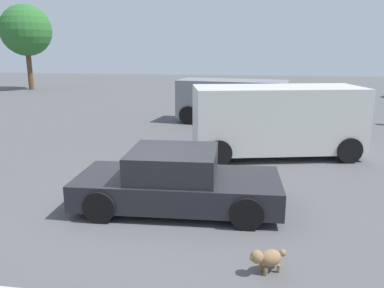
{
  "coord_description": "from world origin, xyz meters",
  "views": [
    {
      "loc": [
        1.63,
        -7.53,
        3.33
      ],
      "look_at": [
        0.22,
        2.08,
        0.9
      ],
      "focal_mm": 36.49,
      "sensor_mm": 36.0,
      "label": 1
    }
  ],
  "objects_px": {
    "suv_dark": "(232,100)",
    "van_white": "(276,119)",
    "pedestrian": "(314,108)",
    "sedan_foreground": "(177,182)",
    "dog": "(267,258)"
  },
  "relations": [
    {
      "from": "suv_dark",
      "to": "pedestrian",
      "type": "xyz_separation_m",
      "value": [
        3.34,
        -1.18,
        -0.12
      ]
    },
    {
      "from": "pedestrian",
      "to": "suv_dark",
      "type": "bearing_deg",
      "value": -98.38
    },
    {
      "from": "sedan_foreground",
      "to": "van_white",
      "type": "bearing_deg",
      "value": 60.86
    },
    {
      "from": "sedan_foreground",
      "to": "van_white",
      "type": "xyz_separation_m",
      "value": [
        2.29,
        4.5,
        0.59
      ]
    },
    {
      "from": "van_white",
      "to": "suv_dark",
      "type": "relative_size",
      "value": 1.08
    },
    {
      "from": "dog",
      "to": "pedestrian",
      "type": "distance_m",
      "value": 11.05
    },
    {
      "from": "suv_dark",
      "to": "pedestrian",
      "type": "relative_size",
      "value": 3.21
    },
    {
      "from": "sedan_foreground",
      "to": "suv_dark",
      "type": "bearing_deg",
      "value": 83.76
    },
    {
      "from": "suv_dark",
      "to": "van_white",
      "type": "bearing_deg",
      "value": 115.87
    },
    {
      "from": "van_white",
      "to": "suv_dark",
      "type": "xyz_separation_m",
      "value": [
        -1.59,
        5.26,
        -0.12
      ]
    },
    {
      "from": "sedan_foreground",
      "to": "van_white",
      "type": "distance_m",
      "value": 5.08
    },
    {
      "from": "dog",
      "to": "suv_dark",
      "type": "bearing_deg",
      "value": -114.8
    },
    {
      "from": "van_white",
      "to": "pedestrian",
      "type": "relative_size",
      "value": 3.45
    },
    {
      "from": "van_white",
      "to": "pedestrian",
      "type": "bearing_deg",
      "value": -125.81
    },
    {
      "from": "sedan_foreground",
      "to": "suv_dark",
      "type": "relative_size",
      "value": 0.86
    }
  ]
}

